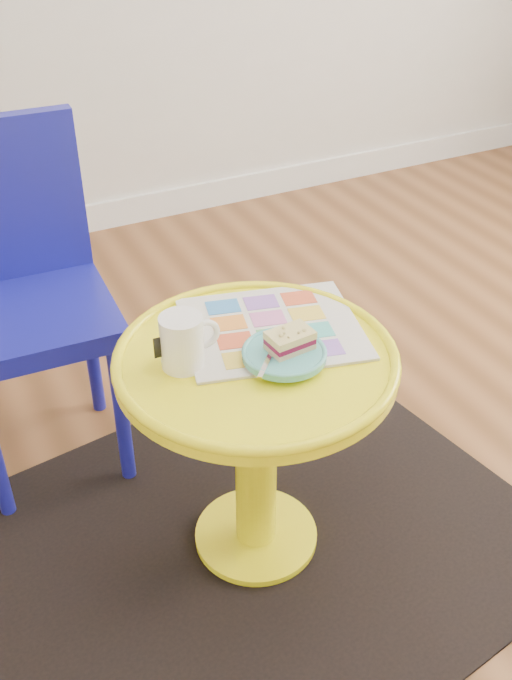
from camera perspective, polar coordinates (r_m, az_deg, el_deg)
name	(u,v)px	position (r m, az deg, el deg)	size (l,w,h in m)	color
floor	(462,514)	(2.04, 15.27, -12.55)	(4.00, 4.00, 0.00)	brown
rug	(256,538)	(1.92, 0.00, -14.67)	(1.30, 1.10, 0.01)	black
side_table	(256,415)	(1.64, 0.00, -5.64)	(0.58, 0.58, 0.55)	#FFF215
chair	(21,283)	(1.95, -17.25, 4.12)	(0.41, 0.41, 0.90)	#161894
newspaper	(272,328)	(1.62, 1.19, 0.89)	(0.37, 0.32, 0.01)	silver
mug	(183,340)	(1.49, -5.51, 0.00)	(0.12, 0.09, 0.11)	white
plate	(284,354)	(1.52, 2.14, -1.10)	(0.17, 0.17, 0.02)	#55B5B3
cake_slice	(290,340)	(1.51, 2.57, -0.01)	(0.10, 0.07, 0.04)	#D3BC8C
fork	(271,355)	(1.50, 1.10, -1.12)	(0.11, 0.12, 0.00)	silver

